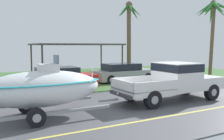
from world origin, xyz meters
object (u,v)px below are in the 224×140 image
palm_tree_mid (213,15)px  parked_sedan_far (123,73)px  parked_sedan_near (60,78)px  carport_awning (76,45)px  boat_on_trailer (42,88)px  pickup_truck_towing (176,79)px  palm_tree_near_right (129,23)px

palm_tree_mid → parked_sedan_far: bearing=172.3°
palm_tree_mid → parked_sedan_near: bearing=179.5°
carport_awning → parked_sedan_near: bearing=-118.6°
boat_on_trailer → carport_awning: 13.64m
pickup_truck_towing → palm_tree_near_right: size_ratio=0.82×
parked_sedan_far → palm_tree_mid: size_ratio=0.71×
pickup_truck_towing → boat_on_trailer: bearing=-180.0°
pickup_truck_towing → palm_tree_near_right: bearing=68.0°
parked_sedan_near → carport_awning: bearing=61.4°
pickup_truck_towing → carport_awning: 12.34m
boat_on_trailer → palm_tree_near_right: palm_tree_near_right is taller
pickup_truck_towing → carport_awning: size_ratio=0.76×
boat_on_trailer → parked_sedan_near: boat_on_trailer is taller
parked_sedan_far → boat_on_trailer: bearing=-138.1°
boat_on_trailer → carport_awning: size_ratio=0.75×
carport_awning → palm_tree_mid: size_ratio=1.16×
palm_tree_mid → palm_tree_near_right: bearing=125.3°
boat_on_trailer → parked_sedan_near: (2.40, 5.81, -0.45)m
boat_on_trailer → parked_sedan_far: 10.22m
parked_sedan_near → palm_tree_mid: bearing=-0.5°
carport_awning → palm_tree_mid: (9.96, -6.50, 2.56)m
boat_on_trailer → parked_sedan_near: 6.31m
boat_on_trailer → pickup_truck_towing: bearing=0.0°
pickup_truck_towing → parked_sedan_near: 7.15m
parked_sedan_near → palm_tree_mid: 14.23m
pickup_truck_towing → carport_awning: (-0.67, 12.20, 1.73)m
palm_tree_mid → boat_on_trailer: bearing=-160.2°
palm_tree_near_right → palm_tree_mid: palm_tree_near_right is taller
boat_on_trailer → carport_awning: (5.88, 12.20, 1.65)m
pickup_truck_towing → palm_tree_near_right: palm_tree_near_right is taller
boat_on_trailer → palm_tree_near_right: 16.98m
parked_sedan_far → palm_tree_mid: bearing=-7.7°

